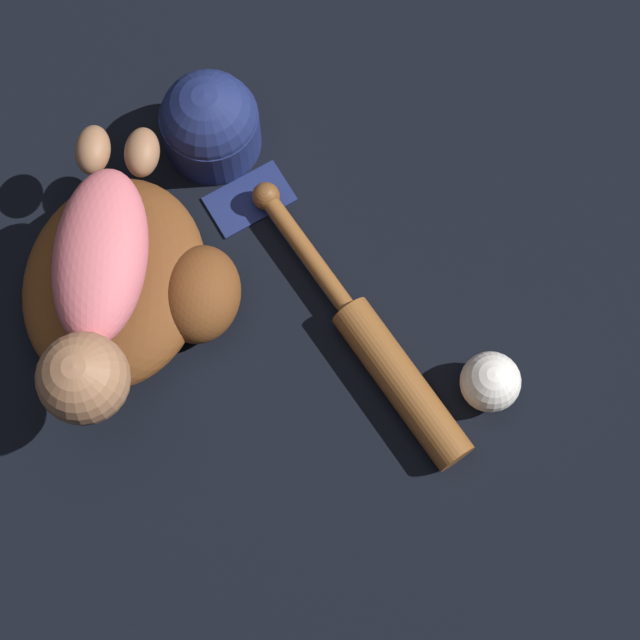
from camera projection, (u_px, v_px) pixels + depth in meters
The scene contains 6 objects.
ground_plane at pixel (121, 321), 1.41m from camera, with size 6.00×6.00×0.00m, color black.
baseball_glove at pixel (129, 284), 1.38m from camera, with size 0.36×0.34×0.10m.
baby_figure at pixel (96, 288), 1.27m from camera, with size 0.39×0.22×0.11m.
baseball_bat at pixel (380, 352), 1.37m from camera, with size 0.44×0.18×0.05m.
baseball at pixel (490, 382), 1.35m from camera, with size 0.08×0.08×0.08m.
baseball_cap at pixel (211, 125), 1.44m from camera, with size 0.21×0.16×0.13m.
Camera 1 is at (0.48, 0.13, 1.35)m, focal length 60.00 mm.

